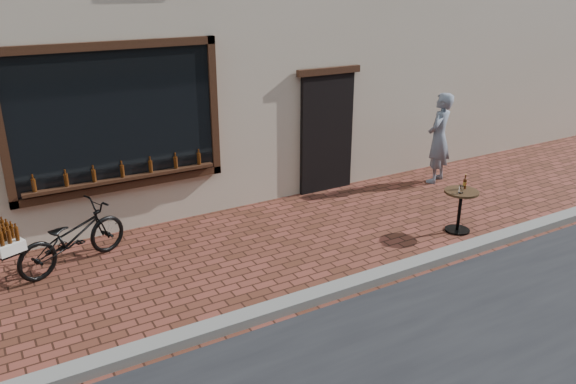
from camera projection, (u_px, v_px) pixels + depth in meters
ground at (351, 299)px, 7.11m from camera, size 90.00×90.00×0.00m
kerb at (342, 288)px, 7.25m from camera, size 90.00×0.25×0.12m
cargo_bicycle at (70, 237)px, 7.78m from camera, size 1.96×1.20×0.93m
bistro_table at (461, 202)px, 8.86m from camera, size 0.54×0.54×0.92m
pedestrian at (439, 138)px, 10.92m from camera, size 0.77×0.66×1.77m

